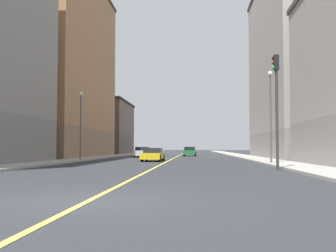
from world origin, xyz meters
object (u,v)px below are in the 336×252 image
Objects in this scene: building_right_midblock at (58,67)px; car_green at (190,152)px; car_yellow at (153,155)px; building_left_mid at (307,66)px; building_right_distant at (101,128)px; traffic_light_left_near at (276,96)px; car_silver at (143,152)px; street_lamp_left_near at (271,107)px; street_lamp_right_near at (81,118)px.

building_right_midblock is 22.61m from car_green.
building_left_mid is at bearing 31.89° from car_yellow.
building_right_distant is 2.57× the size of traffic_light_left_near.
car_silver is (-11.65, 29.16, -3.60)m from traffic_light_left_near.
car_silver reaches higher than car_yellow.
street_lamp_right_near is at bearing 158.20° from street_lamp_left_near.
building_right_distant reaches higher than street_lamp_right_near.
car_green is (17.57, -16.56, -4.45)m from building_right_distant.
traffic_light_left_near is at bearing -68.22° from car_silver.
traffic_light_left_near is 7.43m from street_lamp_left_near.
building_right_distant is at bearing 90.00° from building_right_midblock.
car_green is at bearing 25.89° from building_right_midblock.
building_right_distant is 40.64m from street_lamp_right_near.
car_green is at bearing 98.46° from traffic_light_left_near.
building_right_midblock is 6.50× the size of car_silver.
building_right_midblock is at bearing 172.82° from building_left_mid.
building_right_midblock is at bearing -90.00° from building_right_distant.
building_right_distant is at bearing 136.70° from car_green.
street_lamp_left_near is 1.76× the size of car_silver.
street_lamp_right_near is at bearing -113.28° from car_green.
street_lamp_right_near is at bearing -178.86° from car_yellow.
car_yellow is at bearing 1.14° from street_lamp_right_near.
building_right_distant reaches higher than car_silver.
street_lamp_right_near is (-24.15, -10.86, -6.90)m from building_left_mid.
building_right_distant is at bearing 114.85° from car_silver.
building_left_mid is 20.18m from street_lamp_left_near.
traffic_light_left_near is at bearing -51.29° from building_right_midblock.
street_lamp_left_near is 1.61× the size of car_green.
car_green is at bearing 138.40° from building_left_mid.
street_lamp_right_near is (7.51, -39.93, -1.00)m from building_right_distant.
building_right_distant is 2.46× the size of street_lamp_left_near.
traffic_light_left_near reaches higher than car_yellow.
car_yellow is (14.43, -14.71, -11.46)m from building_right_midblock.
street_lamp_right_near is 1.63× the size of car_silver.
building_right_midblock reaches higher than building_right_distant.
building_left_mid reaches higher than car_silver.
street_lamp_left_near is (24.15, -21.50, -7.68)m from building_right_midblock.
building_right_distant reaches higher than street_lamp_left_near.
traffic_light_left_near is at bearing -81.54° from car_green.
building_right_midblock is at bearing 128.71° from traffic_light_left_near.
building_left_mid is at bearing 71.07° from traffic_light_left_near.
traffic_light_left_near is at bearing -66.79° from building_right_distant.
traffic_light_left_near is at bearing -108.93° from building_left_mid.
building_left_mid is 27.14m from traffic_light_left_near.
car_silver is at bearing 120.17° from street_lamp_left_near.
car_silver is (-12.67, 21.80, -3.71)m from street_lamp_left_near.
building_right_midblock is (-31.66, 3.99, 1.05)m from building_left_mid.
building_right_midblock is 33.23m from street_lamp_left_near.
traffic_light_left_near is at bearing -58.42° from car_yellow.
street_lamp_left_near reaches higher than car_green.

